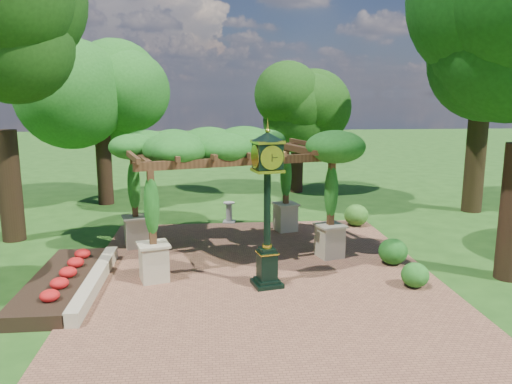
{
  "coord_description": "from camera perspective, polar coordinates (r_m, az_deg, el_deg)",
  "views": [
    {
      "loc": [
        -1.46,
        -12.72,
        5.21
      ],
      "look_at": [
        0.0,
        2.5,
        2.2
      ],
      "focal_mm": 35.0,
      "sensor_mm": 36.0,
      "label": 1
    }
  ],
  "objects": [
    {
      "name": "sundial",
      "position": [
        20.45,
        -3.1,
        -2.53
      ],
      "size": [
        0.55,
        0.55,
        0.87
      ],
      "rotation": [
        0.0,
        0.0,
        -0.15
      ],
      "color": "gray",
      "rests_on": "ground"
    },
    {
      "name": "pergola",
      "position": [
        16.1,
        -3.11,
        4.59
      ],
      "size": [
        7.41,
        5.72,
        4.12
      ],
      "rotation": [
        0.0,
        0.0,
        0.28
      ],
      "color": "#BFB38E",
      "rests_on": "brick_plaza"
    },
    {
      "name": "ground",
      "position": [
        13.82,
        1.01,
        -11.01
      ],
      "size": [
        120.0,
        120.0,
        0.0
      ],
      "primitive_type": "plane",
      "color": "#1E4714",
      "rests_on": "ground"
    },
    {
      "name": "tree_north",
      "position": [
        26.6,
        4.8,
        9.88
      ],
      "size": [
        3.68,
        3.68,
        6.78
      ],
      "color": "black",
      "rests_on": "ground"
    },
    {
      "name": "shrub_back",
      "position": [
        20.29,
        11.38,
        -2.6
      ],
      "size": [
        1.2,
        1.2,
        0.86
      ],
      "primitive_type": "ellipsoid",
      "rotation": [
        0.0,
        0.0,
        0.31
      ],
      "color": "#31691E",
      "rests_on": "brick_plaza"
    },
    {
      "name": "flower_bed",
      "position": [
        14.71,
        -21.37,
        -9.66
      ],
      "size": [
        1.5,
        5.0,
        0.36
      ],
      "primitive_type": "cube",
      "color": "red",
      "rests_on": "ground"
    },
    {
      "name": "tree_east_far",
      "position": [
        24.25,
        24.93,
        17.61
      ],
      "size": [
        5.36,
        5.36,
        12.18
      ],
      "color": "#312313",
      "rests_on": "ground"
    },
    {
      "name": "shrub_mid",
      "position": [
        16.05,
        15.39,
        -6.56
      ],
      "size": [
        1.1,
        1.1,
        0.8
      ],
      "primitive_type": "ellipsoid",
      "rotation": [
        0.0,
        0.0,
        -0.28
      ],
      "color": "#195317",
      "rests_on": "brick_plaza"
    },
    {
      "name": "brick_plaza",
      "position": [
        14.74,
        0.56,
        -9.48
      ],
      "size": [
        10.0,
        12.0,
        0.04
      ],
      "primitive_type": "cube",
      "color": "brown",
      "rests_on": "ground"
    },
    {
      "name": "tree_west_far",
      "position": [
        24.61,
        -17.5,
        12.44
      ],
      "size": [
        4.56,
        4.56,
        8.72
      ],
      "color": "#301D13",
      "rests_on": "ground"
    },
    {
      "name": "border_wall",
      "position": [
        14.48,
        -17.91,
        -9.67
      ],
      "size": [
        0.35,
        5.0,
        0.4
      ],
      "primitive_type": "cube",
      "color": "#C6B793",
      "rests_on": "ground"
    },
    {
      "name": "pedestal_clock",
      "position": [
        13.22,
        1.3,
        -0.36
      ],
      "size": [
        1.01,
        1.01,
        4.3
      ],
      "rotation": [
        0.0,
        0.0,
        0.22
      ],
      "color": "black",
      "rests_on": "brick_plaza"
    },
    {
      "name": "shrub_front",
      "position": [
        14.4,
        17.72,
        -9.02
      ],
      "size": [
        0.75,
        0.75,
        0.67
      ],
      "primitive_type": "ellipsoid",
      "rotation": [
        0.0,
        0.0,
        0.0
      ],
      "color": "#21621C",
      "rests_on": "brick_plaza"
    }
  ]
}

